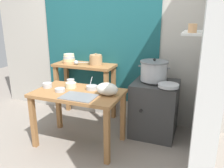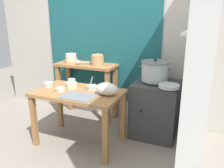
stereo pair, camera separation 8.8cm
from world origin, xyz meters
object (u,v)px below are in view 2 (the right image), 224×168
Objects in this scene: steamer_pot at (155,71)px; wide_pan at (169,86)px; prep_bowl_1 at (72,85)px; prep_bowl_2 at (60,89)px; ladle at (79,62)px; prep_bowl_3 at (48,84)px; stove_block at (155,109)px; prep_bowl_4 at (72,81)px; serving_tray at (78,96)px; prep_table at (79,100)px; back_shelf_table at (87,77)px; plastic_bag at (107,89)px; clay_pot at (97,60)px; bowl_stack_enamel at (71,59)px; prep_bowl_0 at (92,87)px.

steamer_pot is 0.35m from wide_pan.
prep_bowl_1 reaches higher than prep_bowl_2.
ladle is 0.68m from prep_bowl_3.
prep_bowl_4 reaches higher than stove_block.
prep_bowl_4 reaches higher than serving_tray.
stove_block is 7.52× the size of prep_bowl_4.
prep_table is 0.83m from ladle.
ladle is at bearing 177.80° from stove_block.
steamer_pot reaches higher than back_shelf_table.
plastic_bag is 2.25× the size of prep_bowl_3.
back_shelf_table is 1.23× the size of stove_block.
prep_bowl_4 is at bearing -108.29° from clay_pot.
prep_bowl_3 is 0.32m from prep_bowl_4.
steamer_pot is at bearing 55.41° from plastic_bag.
clay_pot is (-0.10, 0.74, 0.37)m from prep_table.
clay_pot is 0.97× the size of bowl_stack_enamel.
clay_pot reaches higher than prep_bowl_0.
wide_pan is (1.05, 0.40, 0.19)m from prep_table.
plastic_bag is at bearing -127.93° from stove_block.
prep_bowl_3 reaches higher than stove_block.
plastic_bag reaches higher than wide_pan.
steamer_pot is 0.87m from prep_bowl_0.
clay_pot is (0.20, 0.00, 0.30)m from back_shelf_table.
plastic_bag is 0.77m from wide_pan.
bowl_stack_enamel reaches higher than serving_tray.
stove_block is at bearing 24.85° from prep_bowl_3.
prep_bowl_1 is (-0.07, -0.64, -0.22)m from clay_pot.
plastic_bag is at bearing 0.51° from prep_bowl_3.
prep_bowl_0 is 1.12× the size of prep_bowl_1.
steamer_pot is 4.08× the size of prep_bowl_4.
ladle is at bearing 119.83° from serving_tray.
prep_bowl_3 is (-0.36, -0.74, -0.22)m from clay_pot.
bowl_stack_enamel is at bearing 175.57° from stove_block.
wide_pan is at bearing -16.69° from clay_pot.
plastic_bag is (-0.43, -0.62, -0.12)m from steamer_pot.
ladle reaches higher than prep_bowl_0.
prep_bowl_4 is (-1.11, -0.36, 0.37)m from stove_block.
prep_bowl_0 is at bearing -163.96° from wide_pan.
serving_tray is 2.84× the size of prep_bowl_1.
stove_block is 1.20m from prep_bowl_1.
ladle is 0.73× the size of serving_tray.
plastic_bag is (0.76, -0.65, -0.14)m from ladle.
stove_block is 0.86m from plastic_bag.
prep_table is at bearing -44.96° from prep_bowl_4.
prep_bowl_3 reaches higher than prep_bowl_2.
steamer_pot is at bearing 26.27° from prep_bowl_3.
back_shelf_table is at bearing 165.68° from wide_pan.
clay_pot reaches higher than prep_table.
bowl_stack_enamel is at bearing 122.17° from prep_bowl_4.
wide_pan is 2.48× the size of prep_bowl_4.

